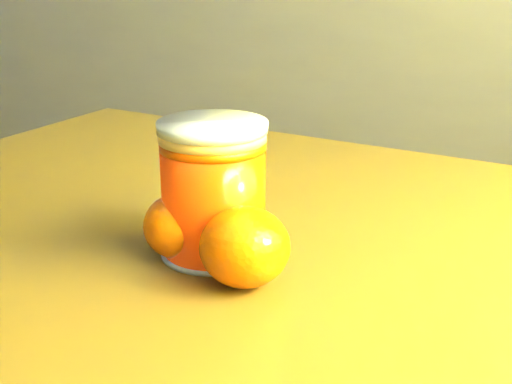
% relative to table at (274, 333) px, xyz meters
% --- Properties ---
extents(kitchen_counter, '(3.15, 0.60, 0.90)m').
position_rel_table_xyz_m(kitchen_counter, '(-0.95, 1.26, -0.17)').
color(kitchen_counter, '#56555B').
rests_on(kitchen_counter, ground).
extents(table, '(1.01, 0.77, 0.71)m').
position_rel_table_xyz_m(table, '(0.00, 0.00, 0.00)').
color(table, brown).
rests_on(table, ground).
extents(juice_glass, '(0.09, 0.09, 0.11)m').
position_rel_table_xyz_m(juice_glass, '(-0.04, -0.04, 0.15)').
color(juice_glass, '#FF3A05').
rests_on(juice_glass, table).
extents(orange_front, '(0.08, 0.08, 0.06)m').
position_rel_table_xyz_m(orange_front, '(0.01, -0.08, 0.12)').
color(orange_front, '#EC5E04').
rests_on(orange_front, table).
extents(orange_back, '(0.07, 0.07, 0.05)m').
position_rel_table_xyz_m(orange_back, '(-0.06, -0.06, 0.12)').
color(orange_back, '#EC5E04').
rests_on(orange_back, table).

